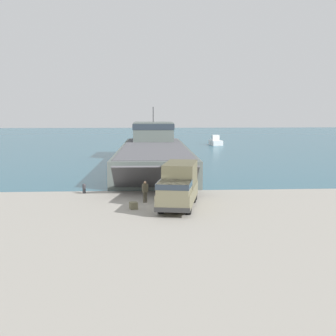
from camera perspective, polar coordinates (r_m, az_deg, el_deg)
The scene contains 8 objects.
ground_plane at distance 35.13m, azimuth -0.45°, elevation -4.71°, with size 240.00×240.00×0.00m, color #9E998E.
water_surface at distance 131.85m, azimuth -2.83°, elevation 3.70°, with size 240.00×180.00×0.01m, color #285B70.
landing_craft at distance 63.80m, azimuth -1.75°, elevation 2.24°, with size 9.66×42.00×7.92m.
military_truck at distance 34.92m, azimuth 1.33°, elevation -2.11°, with size 3.88×8.24×3.19m.
soldier_on_ramp at distance 36.54m, azimuth -2.82°, elevation -2.73°, with size 0.50×0.41×1.68m.
moored_boat_a at distance 102.70m, azimuth 5.83°, elevation 3.21°, with size 2.40×5.15×2.20m.
mooring_bollard at distance 41.42m, azimuth -10.20°, elevation -2.42°, with size 0.31×0.31×0.84m.
cargo_crate at distance 34.25m, azimuth -4.23°, elevation -4.59°, with size 0.51×0.62×0.51m, color #6B664C.
Camera 1 is at (-1.93, -34.37, 6.97)m, focal length 50.00 mm.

